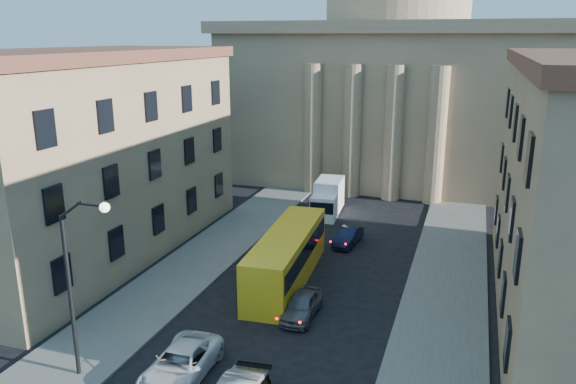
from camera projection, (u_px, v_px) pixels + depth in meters
name	position (u px, v px, depth m)	size (l,w,h in m)	color
sidewalk_left	(168.00, 286.00, 36.08)	(5.00, 60.00, 0.15)	#595751
sidewalk_right	(441.00, 328.00, 30.90)	(5.00, 60.00, 0.15)	#595751
church	(394.00, 69.00, 64.55)	(68.02, 28.76, 36.60)	#907558
building_left	(87.00, 153.00, 40.35)	(11.60, 26.60, 14.70)	#9C845B
street_lamp	(78.00, 274.00, 25.07)	(2.62, 0.44, 8.83)	black
car_left_mid	(180.00, 364.00, 26.26)	(2.49, 5.39, 1.50)	silver
car_right_far	(302.00, 305.00, 32.10)	(1.66, 4.13, 1.41)	#54545A
car_right_distant	(348.00, 237.00, 43.24)	(1.36, 3.90, 1.28)	black
city_bus	(287.00, 255.00, 36.58)	(3.44, 11.90, 3.31)	yellow
box_truck	(328.00, 199.00, 50.44)	(2.57, 5.68, 3.04)	white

